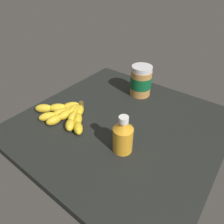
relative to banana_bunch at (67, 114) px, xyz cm
name	(u,v)px	position (x,y,z in cm)	size (l,w,h in cm)	color
ground_plane	(121,125)	(-10.93, 19.75, -3.52)	(74.72, 75.67, 3.51)	black
banana_bunch	(67,114)	(0.00, 0.00, 0.00)	(19.07, 28.31, 3.70)	yellow
peanut_butter_jar	(141,81)	(-34.34, 14.50, 5.27)	(9.91, 9.91, 14.43)	#BF8442
honey_bottle	(123,136)	(0.75, 28.74, 4.48)	(6.76, 6.76, 14.06)	gold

